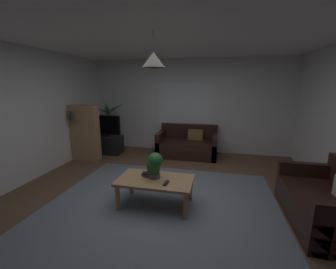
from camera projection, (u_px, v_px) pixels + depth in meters
name	position (u px, v px, depth m)	size (l,w,h in m)	color
floor	(164.00, 201.00, 3.52)	(5.53, 5.79, 0.02)	brown
rug	(161.00, 206.00, 3.33)	(3.59, 3.19, 0.01)	slate
wall_back	(189.00, 106.00, 6.02)	(5.65, 0.06, 2.58)	silver
wall_left	(14.00, 117.00, 3.84)	(0.06, 5.79, 2.58)	silver
ceiling	(163.00, 31.00, 2.95)	(5.53, 5.79, 0.02)	white
window_pane	(184.00, 103.00, 6.00)	(1.50, 0.01, 1.16)	white
couch_under_window	(187.00, 146.00, 5.75)	(1.56, 0.84, 0.82)	black
couch_right_side	(327.00, 205.00, 2.86)	(0.84, 1.42, 0.82)	black
coffee_table	(155.00, 183.00, 3.30)	(1.15, 0.65, 0.44)	#A87F56
book_on_table_0	(147.00, 175.00, 3.38)	(0.12, 0.11, 0.03)	#72387F
book_on_table_1	(146.00, 174.00, 3.37)	(0.13, 0.10, 0.02)	#2D4C8C
book_on_table_2	(146.00, 173.00, 3.37)	(0.11, 0.10, 0.02)	black
remote_on_table_0	(166.00, 183.00, 3.12)	(0.05, 0.16, 0.02)	black
potted_plant_on_table	(154.00, 165.00, 3.28)	(0.26, 0.23, 0.41)	#4C4C51
tv_stand	(106.00, 144.00, 5.99)	(0.90, 0.44, 0.50)	black
tv	(104.00, 125.00, 5.85)	(0.93, 0.16, 0.58)	black
potted_palm_corner	(110.00, 129.00, 6.35)	(0.86, 0.76, 1.46)	#4C4C51
bookshelf_corner	(85.00, 133.00, 5.31)	(0.70, 0.31, 1.40)	#A87F56
pendant_lamp	(154.00, 60.00, 2.90)	(0.32, 0.32, 0.49)	black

